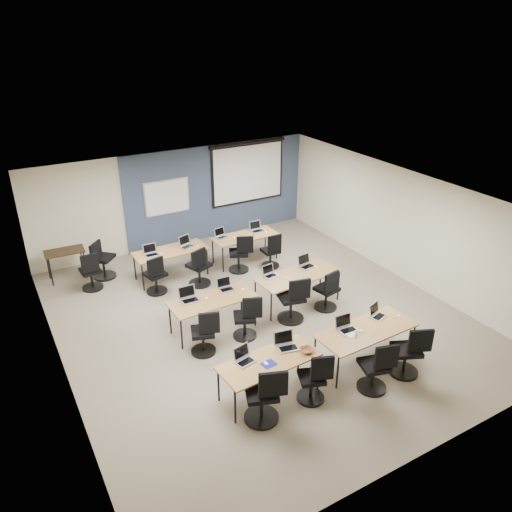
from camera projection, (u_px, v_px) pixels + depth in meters
floor at (258, 316)px, 10.82m from camera, size 8.00×9.00×0.02m
ceiling at (258, 198)px, 9.65m from camera, size 8.00×9.00×0.02m
wall_back at (177, 198)px, 13.76m from camera, size 8.00×0.04×2.70m
wall_front at (425, 388)px, 6.72m from camera, size 8.00×0.04×2.70m
wall_left at (54, 312)px, 8.45m from camera, size 0.04×9.00×2.70m
wall_right at (401, 224)px, 12.03m from camera, size 0.04×9.00×2.70m
blue_accent_panel at (218, 191)px, 14.30m from camera, size 5.50×0.04×2.70m
whiteboard at (167, 197)px, 13.53m from camera, size 1.28×0.03×0.98m
projector_screen at (248, 169)px, 14.44m from camera, size 2.40×0.10×1.82m
training_table_front_left at (269, 363)px, 8.29m from camera, size 1.73×0.72×0.73m
training_table_front_right at (366, 331)px, 9.10m from camera, size 1.90×0.79×0.73m
training_table_mid_left at (213, 301)px, 10.08m from camera, size 1.76×0.73×0.73m
training_table_mid_right at (298, 276)px, 11.03m from camera, size 1.91×0.80×0.73m
training_table_back_left at (170, 252)px, 12.17m from camera, size 1.78×0.74×0.73m
training_table_back_right at (245, 237)px, 13.00m from camera, size 1.72×0.72×0.73m
laptop_0 at (244, 358)px, 8.23m from camera, size 0.32×0.27×0.24m
mouse_0 at (266, 363)px, 8.17m from camera, size 0.10×0.12×0.04m
task_chair_0 at (264, 399)px, 7.86m from camera, size 0.59×0.57×1.04m
laptop_1 at (286, 344)px, 8.57m from camera, size 0.36×0.30×0.27m
mouse_1 at (305, 346)px, 8.59m from camera, size 0.09×0.12×0.04m
task_chair_1 at (314, 382)px, 8.29m from camera, size 0.50×0.47×0.96m
laptop_2 at (346, 326)px, 9.06m from camera, size 0.34×0.29×0.26m
mouse_2 at (361, 331)px, 9.02m from camera, size 0.07×0.10×0.03m
task_chair_2 at (376, 371)px, 8.52m from camera, size 0.52×0.52×1.00m
laptop_3 at (377, 313)px, 9.47m from camera, size 0.31×0.26×0.23m
mouse_3 at (399, 316)px, 9.47m from camera, size 0.06×0.09×0.03m
task_chair_3 at (409, 355)px, 8.90m from camera, size 0.57×0.53×1.01m
laptop_4 at (189, 297)px, 10.01m from camera, size 0.36×0.30×0.27m
mouse_4 at (206, 298)px, 10.07m from camera, size 0.09×0.11×0.03m
task_chair_4 at (205, 336)px, 9.47m from camera, size 0.50×0.49×0.97m
laptop_5 at (225, 286)px, 10.41m from camera, size 0.31×0.26×0.24m
mouse_5 at (243, 290)px, 10.38m from camera, size 0.09×0.12×0.04m
task_chair_5 at (247, 321)px, 9.95m from camera, size 0.52×0.48×0.97m
laptop_6 at (270, 273)px, 10.95m from camera, size 0.30×0.25×0.23m
mouse_6 at (285, 277)px, 10.86m from camera, size 0.07×0.10×0.03m
task_chair_6 at (293, 303)px, 10.50m from camera, size 0.58×0.58×1.05m
laptop_7 at (306, 264)px, 11.36m from camera, size 0.35×0.29×0.26m
mouse_7 at (315, 267)px, 11.33m from camera, size 0.07×0.10×0.04m
task_chair_7 at (327, 293)px, 10.92m from camera, size 0.50×0.50×0.99m
laptop_8 at (151, 252)px, 11.91m from camera, size 0.33×0.28×0.25m
mouse_8 at (161, 254)px, 11.96m from camera, size 0.06×0.09×0.03m
task_chair_8 at (156, 278)px, 11.57m from camera, size 0.49×0.49×0.98m
laptop_9 at (186, 244)px, 12.34m from camera, size 0.34×0.29×0.26m
mouse_9 at (198, 246)px, 12.36m from camera, size 0.09×0.12×0.04m
task_chair_9 at (199, 270)px, 11.90m from camera, size 0.57×0.54×1.02m
laptop_10 at (221, 235)px, 12.86m from camera, size 0.30×0.26×0.23m
mouse_10 at (234, 238)px, 12.83m from camera, size 0.07×0.10×0.04m
task_chair_10 at (240, 256)px, 12.58m from camera, size 0.55×0.52×1.00m
laptop_11 at (257, 229)px, 13.24m from camera, size 0.33×0.28×0.25m
mouse_11 at (266, 232)px, 13.18m from camera, size 0.07×0.10×0.03m
task_chair_11 at (272, 254)px, 12.78m from camera, size 0.47×0.47×0.95m
blue_mousepad at (269, 364)px, 8.18m from camera, size 0.25×0.22×0.01m
snack_bowl at (307, 350)px, 8.47m from camera, size 0.26×0.26×0.06m
snack_plate at (351, 335)px, 8.91m from camera, size 0.21×0.21×0.01m
coffee_cup at (356, 333)px, 8.90m from camera, size 0.06×0.06×0.05m
utility_table at (65, 254)px, 12.12m from camera, size 0.93×0.52×0.75m
spare_chair_a at (102, 262)px, 12.23m from camera, size 0.67×0.56×1.03m
spare_chair_b at (91, 274)px, 11.73m from camera, size 0.50×0.50×0.98m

